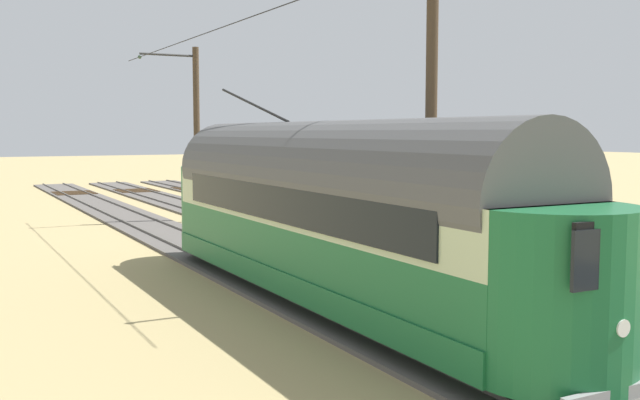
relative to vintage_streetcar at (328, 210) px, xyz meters
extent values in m
plane|color=tan|center=(-4.03, -3.71, -2.26)|extent=(220.00, 220.00, 0.00)
cube|color=#56514C|center=(-8.05, -3.71, -2.21)|extent=(2.80, 80.00, 0.10)
cube|color=#59544C|center=(-7.34, -3.71, -2.12)|extent=(0.07, 80.00, 0.08)
cube|color=#59544C|center=(-8.77, -3.71, -2.12)|extent=(0.07, 80.00, 0.08)
cube|color=#47331E|center=(-8.05, -35.71, -2.15)|extent=(2.50, 0.24, 0.08)
cube|color=#47331E|center=(-8.05, -35.06, -2.15)|extent=(2.50, 0.24, 0.08)
cube|color=#47331E|center=(-8.05, -34.41, -2.15)|extent=(2.50, 0.24, 0.08)
cube|color=#47331E|center=(-8.05, -33.76, -2.15)|extent=(2.50, 0.24, 0.08)
cube|color=#47331E|center=(-8.05, -33.11, -2.15)|extent=(2.50, 0.24, 0.08)
cube|color=#56514C|center=(-4.03, -3.71, -2.21)|extent=(2.80, 80.00, 0.10)
cube|color=#59544C|center=(-3.31, -3.71, -2.12)|extent=(0.07, 80.00, 0.08)
cube|color=#59544C|center=(-4.74, -3.71, -2.12)|extent=(0.07, 80.00, 0.08)
cube|color=#47331E|center=(-4.03, -35.71, -2.15)|extent=(2.50, 0.24, 0.08)
cube|color=#47331E|center=(-4.03, -35.06, -2.15)|extent=(2.50, 0.24, 0.08)
cube|color=#47331E|center=(-4.03, -34.41, -2.15)|extent=(2.50, 0.24, 0.08)
cube|color=#47331E|center=(-4.03, -33.76, -2.15)|extent=(2.50, 0.24, 0.08)
cube|color=#47331E|center=(-4.03, -33.11, -2.15)|extent=(2.50, 0.24, 0.08)
cube|color=#56514C|center=(0.00, -3.71, -2.21)|extent=(2.80, 80.00, 0.10)
cube|color=#59544C|center=(0.72, -3.71, -2.12)|extent=(0.07, 80.00, 0.08)
cube|color=#59544C|center=(-0.72, -3.71, -2.12)|extent=(0.07, 80.00, 0.08)
cube|color=#47331E|center=(0.00, -35.71, -2.15)|extent=(2.50, 0.24, 0.08)
cube|color=#47331E|center=(0.00, -35.06, -2.15)|extent=(2.50, 0.24, 0.08)
cube|color=#47331E|center=(0.00, -34.41, -2.15)|extent=(2.50, 0.24, 0.08)
cube|color=#47331E|center=(0.00, -33.76, -2.15)|extent=(2.50, 0.24, 0.08)
cube|color=#47331E|center=(0.00, -33.11, -2.15)|extent=(2.50, 0.24, 0.08)
cube|color=#196033|center=(0.00, -0.01, -1.55)|extent=(2.65, 13.95, 0.55)
cube|color=#196033|center=(0.00, -0.01, -0.80)|extent=(2.55, 13.95, 0.95)
cube|color=#B7C699|center=(0.00, -0.01, 0.20)|extent=(2.55, 13.95, 1.05)
cylinder|color=#4C4C4C|center=(0.00, -0.01, 0.72)|extent=(2.65, 13.67, 2.65)
cylinder|color=#196033|center=(0.00, 6.92, -0.55)|extent=(2.55, 2.55, 2.55)
cylinder|color=#196033|center=(0.00, -6.93, -0.55)|extent=(2.55, 2.55, 2.55)
cube|color=black|center=(0.00, 8.05, 0.46)|extent=(1.63, 0.08, 0.36)
cube|color=black|center=(0.00, 8.09, 0.15)|extent=(1.73, 0.06, 0.80)
cube|color=black|center=(1.29, -0.01, 0.20)|extent=(0.04, 11.72, 0.80)
cube|color=black|center=(-1.29, -0.01, 0.20)|extent=(0.04, 11.72, 0.80)
cylinder|color=silver|center=(0.00, 8.18, -0.80)|extent=(0.24, 0.06, 0.24)
cube|color=gray|center=(0.00, 8.12, -1.73)|extent=(1.94, 0.12, 0.20)
cylinder|color=black|center=(0.00, -4.43, 2.57)|extent=(0.07, 4.67, 1.11)
cylinder|color=black|center=(0.72, 4.46, -1.70)|extent=(0.10, 0.76, 0.76)
cylinder|color=black|center=(-0.72, 4.46, -1.70)|extent=(0.10, 0.76, 0.76)
cylinder|color=black|center=(0.72, -4.47, -1.70)|extent=(0.10, 0.76, 0.76)
cylinder|color=black|center=(-0.72, -4.47, -1.70)|extent=(0.10, 0.76, 0.76)
cylinder|color=#423323|center=(-2.48, -16.82, 1.64)|extent=(0.28, 0.28, 7.79)
cylinder|color=#2D2D2D|center=(-1.24, -16.82, 5.13)|extent=(2.48, 0.10, 0.10)
sphere|color=#334733|center=(0.00, -16.82, 4.98)|extent=(0.16, 0.16, 0.16)
cylinder|color=#423323|center=(-2.48, 0.55, 1.64)|extent=(0.28, 0.28, 7.79)
cylinder|color=black|center=(0.00, -8.13, 4.98)|extent=(0.03, 21.37, 0.03)
cylinder|color=black|center=(-1.24, -16.82, 5.13)|extent=(2.48, 0.02, 0.02)
camera|label=1|loc=(7.99, 14.68, 1.79)|focal=41.01mm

